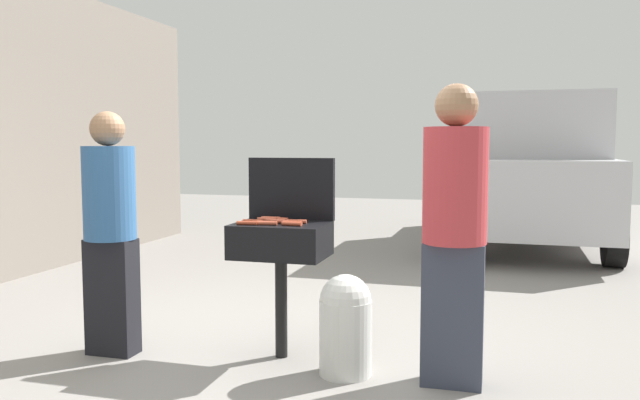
{
  "coord_description": "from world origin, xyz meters",
  "views": [
    {
      "loc": [
        1.55,
        -3.98,
        1.41
      ],
      "look_at": [
        0.31,
        0.41,
        1.0
      ],
      "focal_mm": 35.87,
      "sensor_mm": 36.0,
      "label": 1
    }
  ],
  "objects_px": {
    "hot_dog_11": "(297,221)",
    "person_left": "(110,224)",
    "bbq_grill": "(281,245)",
    "hot_dog_8": "(292,223)",
    "hot_dog_7": "(279,219)",
    "hot_dog_9": "(280,222)",
    "hot_dog_10": "(253,221)",
    "person_right": "(454,224)",
    "hot_dog_5": "(267,219)",
    "hot_dog_0": "(247,223)",
    "hot_dog_2": "(276,221)",
    "parked_minivan": "(528,171)",
    "hot_dog_6": "(267,223)",
    "hot_dog_4": "(265,222)",
    "propane_tank": "(345,323)",
    "hot_dog_3": "(271,218)",
    "hot_dog_1": "(292,224)"
  },
  "relations": [
    {
      "from": "hot_dog_10",
      "to": "hot_dog_5",
      "type": "bearing_deg",
      "value": 67.56
    },
    {
      "from": "propane_tank",
      "to": "hot_dog_3",
      "type": "bearing_deg",
      "value": 150.55
    },
    {
      "from": "hot_dog_0",
      "to": "hot_dog_2",
      "type": "distance_m",
      "value": 0.22
    },
    {
      "from": "hot_dog_7",
      "to": "hot_dog_9",
      "type": "height_order",
      "value": "same"
    },
    {
      "from": "bbq_grill",
      "to": "hot_dog_7",
      "type": "height_order",
      "value": "hot_dog_7"
    },
    {
      "from": "propane_tank",
      "to": "hot_dog_9",
      "type": "bearing_deg",
      "value": 158.4
    },
    {
      "from": "hot_dog_7",
      "to": "hot_dog_9",
      "type": "bearing_deg",
      "value": -65.94
    },
    {
      "from": "hot_dog_5",
      "to": "person_right",
      "type": "height_order",
      "value": "person_right"
    },
    {
      "from": "hot_dog_11",
      "to": "person_left",
      "type": "relative_size",
      "value": 0.08
    },
    {
      "from": "hot_dog_1",
      "to": "hot_dog_3",
      "type": "relative_size",
      "value": 1.0
    },
    {
      "from": "hot_dog_7",
      "to": "hot_dog_10",
      "type": "distance_m",
      "value": 0.2
    },
    {
      "from": "hot_dog_8",
      "to": "propane_tank",
      "type": "relative_size",
      "value": 0.21
    },
    {
      "from": "bbq_grill",
      "to": "person_right",
      "type": "xyz_separation_m",
      "value": [
        1.12,
        -0.19,
        0.2
      ]
    },
    {
      "from": "hot_dog_4",
      "to": "hot_dog_11",
      "type": "relative_size",
      "value": 1.0
    },
    {
      "from": "hot_dog_8",
      "to": "person_right",
      "type": "height_order",
      "value": "person_right"
    },
    {
      "from": "bbq_grill",
      "to": "propane_tank",
      "type": "xyz_separation_m",
      "value": [
        0.48,
        -0.2,
        -0.43
      ]
    },
    {
      "from": "hot_dog_9",
      "to": "person_left",
      "type": "bearing_deg",
      "value": -168.13
    },
    {
      "from": "person_right",
      "to": "hot_dog_11",
      "type": "bearing_deg",
      "value": -6.53
    },
    {
      "from": "hot_dog_4",
      "to": "hot_dog_7",
      "type": "height_order",
      "value": "same"
    },
    {
      "from": "hot_dog_1",
      "to": "person_left",
      "type": "distance_m",
      "value": 1.22
    },
    {
      "from": "hot_dog_1",
      "to": "hot_dog_7",
      "type": "distance_m",
      "value": 0.26
    },
    {
      "from": "hot_dog_4",
      "to": "hot_dog_11",
      "type": "height_order",
      "value": "same"
    },
    {
      "from": "bbq_grill",
      "to": "hot_dog_8",
      "type": "relative_size",
      "value": 6.83
    },
    {
      "from": "hot_dog_10",
      "to": "hot_dog_2",
      "type": "bearing_deg",
      "value": 31.19
    },
    {
      "from": "hot_dog_5",
      "to": "hot_dog_6",
      "type": "relative_size",
      "value": 1.0
    },
    {
      "from": "hot_dog_4",
      "to": "hot_dog_6",
      "type": "height_order",
      "value": "same"
    },
    {
      "from": "hot_dog_10",
      "to": "propane_tank",
      "type": "xyz_separation_m",
      "value": [
        0.66,
        -0.15,
        -0.58
      ]
    },
    {
      "from": "hot_dog_6",
      "to": "parked_minivan",
      "type": "bearing_deg",
      "value": 72.08
    },
    {
      "from": "bbq_grill",
      "to": "person_right",
      "type": "height_order",
      "value": "person_right"
    },
    {
      "from": "bbq_grill",
      "to": "parked_minivan",
      "type": "bearing_deg",
      "value": 72.22
    },
    {
      "from": "hot_dog_8",
      "to": "hot_dog_10",
      "type": "height_order",
      "value": "same"
    },
    {
      "from": "hot_dog_5",
      "to": "hot_dog_8",
      "type": "bearing_deg",
      "value": -31.11
    },
    {
      "from": "propane_tank",
      "to": "hot_dog_0",
      "type": "bearing_deg",
      "value": 175.1
    },
    {
      "from": "hot_dog_7",
      "to": "person_left",
      "type": "bearing_deg",
      "value": -161.73
    },
    {
      "from": "hot_dog_5",
      "to": "hot_dog_6",
      "type": "height_order",
      "value": "same"
    },
    {
      "from": "hot_dog_10",
      "to": "person_right",
      "type": "distance_m",
      "value": 1.3
    },
    {
      "from": "hot_dog_2",
      "to": "hot_dog_8",
      "type": "height_order",
      "value": "same"
    },
    {
      "from": "hot_dog_11",
      "to": "hot_dog_0",
      "type": "bearing_deg",
      "value": -148.92
    },
    {
      "from": "hot_dog_4",
      "to": "hot_dog_3",
      "type": "bearing_deg",
      "value": 100.44
    },
    {
      "from": "hot_dog_10",
      "to": "parked_minivan",
      "type": "xyz_separation_m",
      "value": [
        1.91,
        5.46,
        0.12
      ]
    },
    {
      "from": "bbq_grill",
      "to": "hot_dog_8",
      "type": "distance_m",
      "value": 0.19
    },
    {
      "from": "hot_dog_7",
      "to": "person_right",
      "type": "distance_m",
      "value": 1.21
    },
    {
      "from": "hot_dog_4",
      "to": "person_right",
      "type": "relative_size",
      "value": 0.07
    },
    {
      "from": "hot_dog_11",
      "to": "person_right",
      "type": "relative_size",
      "value": 0.07
    },
    {
      "from": "hot_dog_5",
      "to": "hot_dog_10",
      "type": "height_order",
      "value": "same"
    },
    {
      "from": "hot_dog_11",
      "to": "parked_minivan",
      "type": "bearing_deg",
      "value": 73.12
    },
    {
      "from": "hot_dog_9",
      "to": "hot_dog_10",
      "type": "distance_m",
      "value": 0.18
    },
    {
      "from": "hot_dog_0",
      "to": "hot_dog_2",
      "type": "relative_size",
      "value": 1.0
    },
    {
      "from": "hot_dog_6",
      "to": "hot_dog_11",
      "type": "xyz_separation_m",
      "value": [
        0.15,
        0.14,
        0.0
      ]
    },
    {
      "from": "hot_dog_7",
      "to": "hot_dog_6",
      "type": "bearing_deg",
      "value": -90.29
    }
  ]
}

